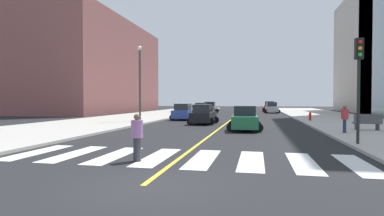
{
  "coord_description": "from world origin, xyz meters",
  "views": [
    {
      "loc": [
        2.89,
        -7.57,
        2.22
      ],
      "look_at": [
        -3.71,
        23.92,
        1.42
      ],
      "focal_mm": 29.06,
      "sensor_mm": 36.0,
      "label": 1
    }
  ],
  "objects_px": {
    "fire_hydrant": "(310,116)",
    "street_lamp": "(140,77)",
    "car_blue_nearest": "(183,112)",
    "car_black_fourth": "(203,115)",
    "park_bench": "(367,122)",
    "car_yellow_sixth": "(201,109)",
    "pedestrian_waiting_east": "(345,118)",
    "car_green_seventh": "(245,119)",
    "car_gray_second": "(210,108)",
    "car_red_third": "(270,107)",
    "traffic_light_near_corner": "(359,70)",
    "car_silver_fifth": "(272,108)",
    "pedestrian_crossing": "(137,135)"
  },
  "relations": [
    {
      "from": "traffic_light_near_corner",
      "to": "park_bench",
      "type": "distance_m",
      "value": 8.54
    },
    {
      "from": "fire_hydrant",
      "to": "street_lamp",
      "type": "distance_m",
      "value": 17.78
    },
    {
      "from": "car_green_seventh",
      "to": "street_lamp",
      "type": "relative_size",
      "value": 0.55
    },
    {
      "from": "car_green_seventh",
      "to": "traffic_light_near_corner",
      "type": "xyz_separation_m",
      "value": [
        5.6,
        -7.12,
        2.82
      ]
    },
    {
      "from": "car_green_seventh",
      "to": "pedestrian_waiting_east",
      "type": "height_order",
      "value": "pedestrian_waiting_east"
    },
    {
      "from": "car_gray_second",
      "to": "car_green_seventh",
      "type": "xyz_separation_m",
      "value": [
        7.07,
        -30.14,
        -0.07
      ]
    },
    {
      "from": "car_silver_fifth",
      "to": "fire_hydrant",
      "type": "relative_size",
      "value": 4.87
    },
    {
      "from": "street_lamp",
      "to": "car_yellow_sixth",
      "type": "bearing_deg",
      "value": 79.97
    },
    {
      "from": "traffic_light_near_corner",
      "to": "street_lamp",
      "type": "height_order",
      "value": "street_lamp"
    },
    {
      "from": "traffic_light_near_corner",
      "to": "park_bench",
      "type": "height_order",
      "value": "traffic_light_near_corner"
    },
    {
      "from": "car_yellow_sixth",
      "to": "park_bench",
      "type": "bearing_deg",
      "value": -58.33
    },
    {
      "from": "car_black_fourth",
      "to": "pedestrian_crossing",
      "type": "relative_size",
      "value": 2.39
    },
    {
      "from": "car_gray_second",
      "to": "pedestrian_waiting_east",
      "type": "height_order",
      "value": "car_gray_second"
    },
    {
      "from": "car_blue_nearest",
      "to": "car_black_fourth",
      "type": "relative_size",
      "value": 0.99
    },
    {
      "from": "car_blue_nearest",
      "to": "car_black_fourth",
      "type": "bearing_deg",
      "value": -59.65
    },
    {
      "from": "street_lamp",
      "to": "car_green_seventh",
      "type": "bearing_deg",
      "value": -29.92
    },
    {
      "from": "car_gray_second",
      "to": "park_bench",
      "type": "xyz_separation_m",
      "value": [
        15.46,
        -29.76,
        -0.23
      ]
    },
    {
      "from": "car_gray_second",
      "to": "car_black_fourth",
      "type": "distance_m",
      "value": 24.96
    },
    {
      "from": "park_bench",
      "to": "fire_hydrant",
      "type": "xyz_separation_m",
      "value": [
        -2.17,
        9.99,
        -0.11
      ]
    },
    {
      "from": "pedestrian_waiting_east",
      "to": "car_blue_nearest",
      "type": "bearing_deg",
      "value": 62.64
    },
    {
      "from": "pedestrian_waiting_east",
      "to": "fire_hydrant",
      "type": "bearing_deg",
      "value": 16.46
    },
    {
      "from": "car_yellow_sixth",
      "to": "park_bench",
      "type": "relative_size",
      "value": 2.33
    },
    {
      "from": "car_black_fourth",
      "to": "car_green_seventh",
      "type": "xyz_separation_m",
      "value": [
        4.02,
        -5.37,
        -0.01
      ]
    },
    {
      "from": "car_gray_second",
      "to": "fire_hydrant",
      "type": "height_order",
      "value": "car_gray_second"
    },
    {
      "from": "car_red_third",
      "to": "car_yellow_sixth",
      "type": "distance_m",
      "value": 20.12
    },
    {
      "from": "pedestrian_waiting_east",
      "to": "street_lamp",
      "type": "xyz_separation_m",
      "value": [
        -16.94,
        7.89,
        3.45
      ]
    },
    {
      "from": "car_yellow_sixth",
      "to": "park_bench",
      "type": "distance_m",
      "value": 28.13
    },
    {
      "from": "car_yellow_sixth",
      "to": "traffic_light_near_corner",
      "type": "relative_size",
      "value": 0.84
    },
    {
      "from": "park_bench",
      "to": "pedestrian_crossing",
      "type": "distance_m",
      "value": 17.5
    },
    {
      "from": "car_yellow_sixth",
      "to": "pedestrian_waiting_east",
      "type": "distance_m",
      "value": 28.95
    },
    {
      "from": "car_green_seventh",
      "to": "pedestrian_crossing",
      "type": "height_order",
      "value": "car_green_seventh"
    },
    {
      "from": "pedestrian_crossing",
      "to": "fire_hydrant",
      "type": "distance_m",
      "value": 24.87
    },
    {
      "from": "pedestrian_waiting_east",
      "to": "car_black_fourth",
      "type": "bearing_deg",
      "value": 71.09
    },
    {
      "from": "car_blue_nearest",
      "to": "park_bench",
      "type": "height_order",
      "value": "car_blue_nearest"
    },
    {
      "from": "car_red_third",
      "to": "street_lamp",
      "type": "height_order",
      "value": "street_lamp"
    },
    {
      "from": "car_black_fourth",
      "to": "car_blue_nearest",
      "type": "bearing_deg",
      "value": 121.53
    },
    {
      "from": "car_black_fourth",
      "to": "car_gray_second",
      "type": "bearing_deg",
      "value": 98.36
    },
    {
      "from": "car_red_third",
      "to": "pedestrian_crossing",
      "type": "distance_m",
      "value": 53.57
    },
    {
      "from": "car_silver_fifth",
      "to": "pedestrian_crossing",
      "type": "xyz_separation_m",
      "value": [
        -6.78,
        -45.46,
        0.07
      ]
    },
    {
      "from": "traffic_light_near_corner",
      "to": "car_black_fourth",
      "type": "bearing_deg",
      "value": -52.39
    },
    {
      "from": "traffic_light_near_corner",
      "to": "fire_hydrant",
      "type": "distance_m",
      "value": 17.77
    },
    {
      "from": "car_gray_second",
      "to": "pedestrian_crossing",
      "type": "bearing_deg",
      "value": -86.55
    },
    {
      "from": "car_gray_second",
      "to": "fire_hydrant",
      "type": "relative_size",
      "value": 5.0
    },
    {
      "from": "car_green_seventh",
      "to": "pedestrian_waiting_east",
      "type": "relative_size",
      "value": 2.36
    },
    {
      "from": "car_silver_fifth",
      "to": "pedestrian_crossing",
      "type": "distance_m",
      "value": 45.96
    },
    {
      "from": "traffic_light_near_corner",
      "to": "pedestrian_waiting_east",
      "type": "bearing_deg",
      "value": -98.23
    },
    {
      "from": "car_gray_second",
      "to": "pedestrian_crossing",
      "type": "xyz_separation_m",
      "value": [
        3.68,
        -42.71,
        0.04
      ]
    },
    {
      "from": "park_bench",
      "to": "street_lamp",
      "type": "bearing_deg",
      "value": 73.38
    },
    {
      "from": "fire_hydrant",
      "to": "car_silver_fifth",
      "type": "bearing_deg",
      "value": 97.13
    },
    {
      "from": "car_silver_fifth",
      "to": "pedestrian_waiting_east",
      "type": "height_order",
      "value": "car_silver_fifth"
    }
  ]
}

